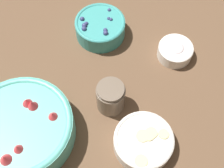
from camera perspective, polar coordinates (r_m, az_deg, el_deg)
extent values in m
plane|color=brown|center=(0.88, -6.26, -3.17)|extent=(4.00, 4.00, 0.00)
cylinder|color=#56B7A8|center=(0.83, -16.02, -7.92)|extent=(0.26, 0.26, 0.07)
torus|color=#56B7A8|center=(0.80, -16.58, -7.08)|extent=(0.26, 0.26, 0.02)
cylinder|color=red|center=(0.81, -16.39, -7.38)|extent=(0.21, 0.21, 0.02)
cone|color=red|center=(0.77, -16.85, -11.20)|extent=(0.03, 0.03, 0.02)
cone|color=red|center=(0.78, -10.81, -5.68)|extent=(0.04, 0.04, 0.02)
cone|color=red|center=(0.77, -18.98, -12.82)|extent=(0.05, 0.05, 0.03)
cone|color=red|center=(0.81, -15.29, -3.21)|extent=(0.04, 0.04, 0.02)
cone|color=red|center=(0.80, -14.39, -3.67)|extent=(0.04, 0.04, 0.03)
cylinder|color=teal|center=(0.98, -2.16, 10.19)|extent=(0.15, 0.15, 0.06)
torus|color=teal|center=(0.96, -2.22, 11.16)|extent=(0.15, 0.15, 0.01)
cylinder|color=navy|center=(0.96, -2.20, 10.84)|extent=(0.12, 0.12, 0.02)
sphere|color=navy|center=(0.93, -1.17, 9.29)|extent=(0.02, 0.02, 0.02)
sphere|color=navy|center=(0.95, -5.07, 10.59)|extent=(0.02, 0.02, 0.02)
sphere|color=navy|center=(0.96, -0.20, 11.70)|extent=(0.01, 0.01, 0.01)
sphere|color=navy|center=(0.93, -1.23, 9.82)|extent=(0.01, 0.01, 0.01)
sphere|color=navy|center=(0.96, -0.61, 11.86)|extent=(0.01, 0.01, 0.01)
sphere|color=navy|center=(0.94, -5.13, 10.02)|extent=(0.02, 0.02, 0.02)
sphere|color=navy|center=(0.96, -5.49, 11.76)|extent=(0.01, 0.01, 0.01)
sphere|color=navy|center=(0.99, -0.51, 13.37)|extent=(0.01, 0.01, 0.01)
sphere|color=navy|center=(0.95, -4.72, 10.95)|extent=(0.01, 0.01, 0.01)
cylinder|color=silver|center=(0.81, 5.73, -10.51)|extent=(0.15, 0.15, 0.04)
torus|color=silver|center=(0.79, 5.85, -10.07)|extent=(0.15, 0.15, 0.01)
cylinder|color=beige|center=(0.80, 5.81, -10.22)|extent=(0.12, 0.12, 0.01)
cylinder|color=beige|center=(0.80, 9.52, -8.78)|extent=(0.03, 0.03, 0.01)
cylinder|color=beige|center=(0.79, 6.76, -9.48)|extent=(0.03, 0.03, 0.01)
cylinder|color=beige|center=(0.80, 7.16, -8.88)|extent=(0.03, 0.03, 0.01)
cylinder|color=beige|center=(0.79, 5.61, -9.43)|extent=(0.03, 0.03, 0.01)
cylinder|color=beige|center=(0.77, 5.35, -13.84)|extent=(0.03, 0.03, 0.01)
cylinder|color=white|center=(0.95, 11.45, 5.86)|extent=(0.10, 0.10, 0.04)
torus|color=white|center=(0.94, 11.63, 6.47)|extent=(0.10, 0.10, 0.01)
cylinder|color=white|center=(0.94, 11.57, 6.26)|extent=(0.08, 0.08, 0.01)
ellipsoid|color=white|center=(0.94, 11.63, 6.47)|extent=(0.05, 0.05, 0.02)
cylinder|color=brown|center=(0.83, -0.25, -2.51)|extent=(0.08, 0.08, 0.08)
cylinder|color=#512D1E|center=(0.84, -0.24, -2.70)|extent=(0.06, 0.06, 0.06)
cylinder|color=brown|center=(0.79, -0.26, -1.01)|extent=(0.07, 0.07, 0.01)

